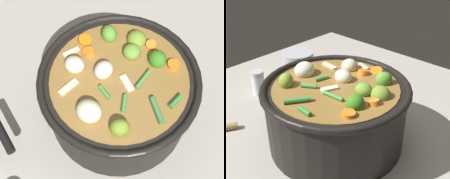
% 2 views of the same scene
% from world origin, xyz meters
% --- Properties ---
extents(ground_plane, '(1.10, 1.10, 0.00)m').
position_xyz_m(ground_plane, '(0.00, 0.00, 0.00)').
color(ground_plane, '#9E998E').
extents(cooking_pot, '(0.33, 0.33, 0.18)m').
position_xyz_m(cooking_pot, '(-0.00, -0.00, 0.08)').
color(cooking_pot, black).
rests_on(cooking_pot, ground_plane).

